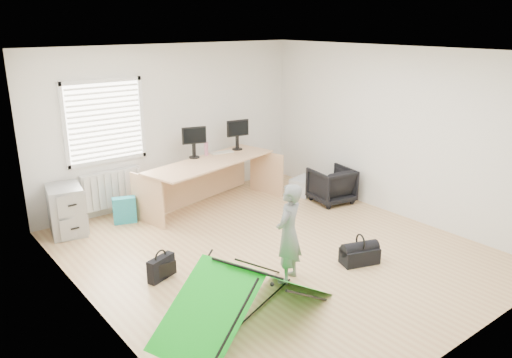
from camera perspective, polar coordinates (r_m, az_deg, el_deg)
ground at (r=7.02m, az=2.04°, el=-8.19°), size 5.50×5.50×0.00m
back_wall at (r=8.77m, az=-9.58°, el=6.18°), size 5.00×0.02×2.70m
window at (r=8.20m, az=-16.91°, el=6.29°), size 1.20×0.06×1.20m
radiator at (r=8.44m, az=-16.14°, el=-1.08°), size 1.00×0.12×0.60m
desk at (r=8.47m, az=-5.07°, el=-0.61°), size 2.53×1.30×0.83m
filing_cabinet at (r=7.95m, az=-20.89°, el=-3.34°), size 0.58×0.71×0.74m
monitor_left at (r=8.52m, az=-7.12°, el=3.70°), size 0.42×0.21×0.39m
monitor_right at (r=9.01m, az=-2.16°, el=4.61°), size 0.43×0.15×0.40m
keyboard at (r=8.84m, az=-3.92°, el=3.05°), size 0.42×0.20×0.02m
thermos at (r=8.68m, az=-5.70°, el=3.46°), size 0.08×0.08×0.23m
office_chair at (r=8.82m, az=8.62°, el=-0.71°), size 0.76×0.78×0.62m
person at (r=6.03m, az=3.74°, el=-6.23°), size 0.54×0.46×1.25m
kite at (r=5.39m, az=-1.10°, el=-13.08°), size 2.17×1.51×0.62m
storage_crate at (r=9.25m, az=5.63°, el=-0.77°), size 0.60×0.49×0.30m
tote_bag at (r=8.14m, az=-14.80°, el=-3.47°), size 0.38×0.26×0.42m
laptop_bag at (r=6.36m, az=-10.79°, el=-9.95°), size 0.41×0.24×0.29m
duffel_bag at (r=6.78m, az=11.75°, el=-8.58°), size 0.55×0.40×0.21m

